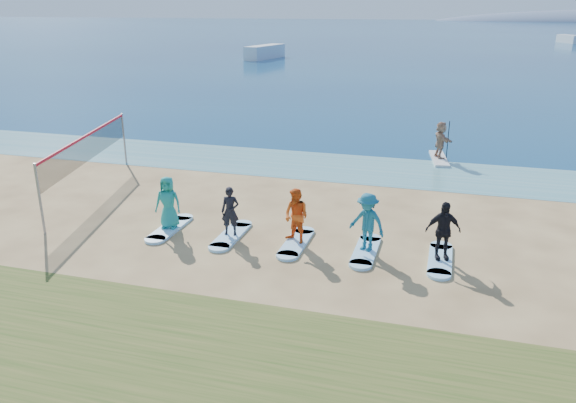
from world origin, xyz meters
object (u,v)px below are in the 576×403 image
(paddleboard, at_px, (439,159))
(student_3, at_px, (367,222))
(surfboard_1, at_px, (231,235))
(surfboard_4, at_px, (440,260))
(student_1, at_px, (230,211))
(boat_offshore_a, at_px, (265,59))
(surfboard_3, at_px, (366,251))
(student_2, at_px, (296,216))
(surfboard_0, at_px, (170,228))
(paddleboarder, at_px, (441,140))
(surfboard_2, at_px, (296,243))
(student_4, at_px, (443,231))
(student_0, at_px, (168,202))
(volleyball_net, at_px, (88,148))
(boat_offshore_b, at_px, (568,43))

(paddleboard, distance_m, student_3, 12.46)
(surfboard_1, distance_m, surfboard_4, 6.86)
(student_1, bearing_deg, boat_offshore_a, 96.84)
(surfboard_3, bearing_deg, student_2, 180.00)
(surfboard_0, distance_m, student_2, 4.67)
(paddleboarder, bearing_deg, surfboard_2, 137.15)
(boat_offshore_a, height_order, student_4, student_4)
(student_0, height_order, student_1, student_0)
(student_3, bearing_deg, student_4, 22.65)
(volleyball_net, xyz_separation_m, surfboard_4, (14.18, -2.82, -1.86))
(boat_offshore_a, distance_m, surfboard_3, 68.42)
(volleyball_net, distance_m, surfboard_4, 14.57)
(paddleboard, bearing_deg, student_4, -96.53)
(student_0, xyz_separation_m, student_2, (4.58, 0.00, -0.02))
(student_0, bearing_deg, boat_offshore_a, 97.56)
(paddleboard, relative_size, student_3, 1.60)
(student_0, xyz_separation_m, student_4, (9.15, 0.00, -0.00))
(surfboard_1, distance_m, student_4, 6.93)
(boat_offshore_b, height_order, surfboard_4, boat_offshore_b)
(volleyball_net, height_order, surfboard_4, volleyball_net)
(paddleboard, distance_m, student_1, 13.89)
(surfboard_3, relative_size, student_4, 1.20)
(paddleboard, bearing_deg, surfboard_2, -117.18)
(surfboard_1, xyz_separation_m, student_4, (6.86, 0.00, 0.96))
(paddleboard, height_order, student_3, student_3)
(boat_offshore_b, bearing_deg, student_0, -127.32)
(student_2, bearing_deg, volleyball_net, -171.55)
(surfboard_1, xyz_separation_m, surfboard_4, (6.86, 0.00, 0.00))
(paddleboard, distance_m, boat_offshore_a, 57.94)
(student_0, relative_size, surfboard_2, 0.83)
(paddleboarder, height_order, boat_offshore_b, paddleboarder)
(student_3, bearing_deg, boat_offshore_a, 133.76)
(paddleboarder, bearing_deg, surfboard_0, 120.41)
(boat_offshore_a, distance_m, surfboard_0, 66.25)
(surfboard_0, distance_m, surfboard_4, 9.15)
(paddleboard, distance_m, boat_offshore_b, 105.83)
(boat_offshore_b, bearing_deg, boat_offshore_a, -155.58)
(paddleboard, xyz_separation_m, boat_offshore_b, (22.49, 103.42, -0.06))
(volleyball_net, bearing_deg, paddleboarder, 34.59)
(boat_offshore_b, height_order, surfboard_3, boat_offshore_b)
(surfboard_2, bearing_deg, student_1, 180.00)
(volleyball_net, bearing_deg, surfboard_0, -29.32)
(surfboard_0, distance_m, student_4, 9.20)
(paddleboard, xyz_separation_m, student_0, (-8.70, -12.29, 0.94))
(paddleboarder, height_order, student_3, student_3)
(student_0, bearing_deg, student_2, -8.00)
(paddleboarder, relative_size, surfboard_0, 0.83)
(surfboard_3, distance_m, student_4, 2.48)
(boat_offshore_b, bearing_deg, surfboard_0, -127.32)
(boat_offshore_a, bearing_deg, surfboard_4, -56.39)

